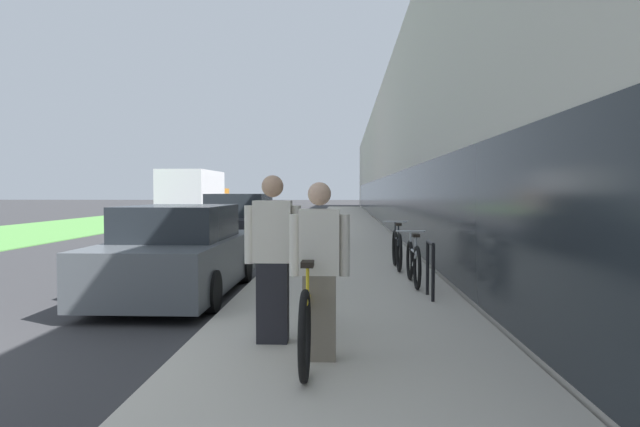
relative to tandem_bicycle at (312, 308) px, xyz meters
name	(u,v)px	position (x,y,z in m)	size (l,w,h in m)	color
sidewalk_slab	(346,229)	(0.38, 19.41, -0.46)	(3.41, 70.00, 0.11)	#BCB5A5
storefront_facade	(463,160)	(7.13, 27.41, 2.97)	(10.01, 70.00, 6.98)	#BCB7AD
lawn_strip	(93,224)	(-12.76, 23.41, -0.50)	(6.94, 70.00, 0.03)	#518E42
tandem_bicycle	(312,308)	(0.00, 0.00, 0.00)	(0.52, 2.82, 0.97)	black
person_rider	(319,271)	(0.09, -0.36, 0.43)	(0.57, 0.22, 1.67)	#756B5B
person_bystander	(273,259)	(-0.42, 0.23, 0.47)	(0.59, 0.23, 1.75)	black
bike_rack_hoop	(430,264)	(1.60, 2.78, 0.10)	(0.05, 0.60, 0.84)	black
cruiser_bike_nearest	(413,262)	(1.50, 4.01, -0.03)	(0.52, 1.72, 0.89)	black
cruiser_bike_middle	(397,249)	(1.41, 6.03, -0.01)	(0.52, 1.73, 0.96)	black
parked_sedan_curbside	(179,254)	(-2.35, 3.43, 0.16)	(1.86, 4.45, 1.46)	#4C5156
vintage_roadster_curbside	(240,226)	(-2.53, 9.81, 0.22)	(1.82, 4.58, 1.63)	black
moving_truck	(195,197)	(-7.35, 23.31, 0.87)	(2.31, 6.75, 2.73)	orange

